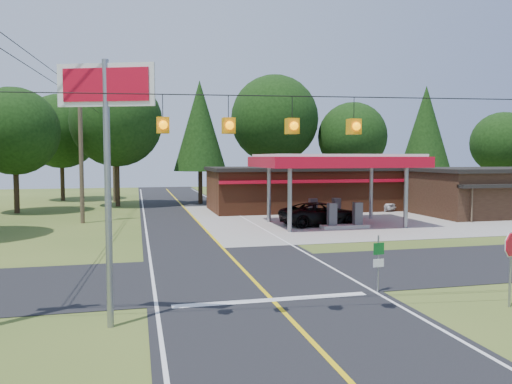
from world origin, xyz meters
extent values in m
plane|color=#3F581F|center=(0.00, 0.00, 0.00)|extent=(120.00, 120.00, 0.00)
cube|color=black|center=(0.00, 0.00, 0.01)|extent=(8.00, 120.00, 0.02)
cube|color=black|center=(0.00, 0.00, 0.01)|extent=(70.00, 7.00, 0.02)
cube|color=yellow|center=(0.00, 0.00, 0.03)|extent=(0.15, 110.00, 0.00)
cylinder|color=gray|center=(5.00, 10.50, 2.10)|extent=(0.28, 0.28, 4.20)
cylinder|color=gray|center=(5.00, 15.50, 2.10)|extent=(0.28, 0.28, 4.20)
cylinder|color=gray|center=(13.00, 10.50, 2.10)|extent=(0.28, 0.28, 4.20)
cylinder|color=gray|center=(13.00, 15.50, 2.10)|extent=(0.28, 0.28, 4.20)
cube|color=red|center=(9.00, 13.00, 4.35)|extent=(10.60, 7.40, 0.70)
cube|color=white|center=(9.00, 13.00, 4.75)|extent=(10.00, 7.00, 0.25)
cube|color=#9E9B93|center=(9.00, 11.20, 0.13)|extent=(3.20, 0.90, 0.22)
cube|color=#3F3F44|center=(8.10, 11.20, 0.95)|extent=(0.55, 0.45, 1.50)
cube|color=#3F3F44|center=(9.90, 11.20, 0.95)|extent=(0.55, 0.45, 1.50)
cube|color=#9E9B93|center=(9.00, 14.80, 0.13)|extent=(3.20, 0.90, 0.22)
cube|color=#3F3F44|center=(8.10, 14.80, 0.95)|extent=(0.55, 0.45, 1.50)
cube|color=#3F3F44|center=(9.90, 14.80, 0.95)|extent=(0.55, 0.45, 1.50)
cube|color=brown|center=(10.00, 23.00, 1.75)|extent=(16.00, 7.00, 3.50)
cube|color=black|center=(10.00, 23.00, 3.65)|extent=(16.40, 7.40, 0.30)
cube|color=red|center=(10.00, 19.40, 2.70)|extent=(16.00, 0.50, 0.25)
cylinder|color=#473828|center=(-8.00, 18.00, 5.00)|extent=(0.30, 0.30, 10.00)
cube|color=#473828|center=(-8.00, 18.00, 9.40)|extent=(1.80, 0.12, 0.12)
cube|color=#473828|center=(-8.00, 18.00, 8.80)|extent=(1.40, 0.12, 0.12)
cylinder|color=#473828|center=(-6.50, 35.00, 4.75)|extent=(0.30, 0.30, 9.50)
cube|color=orange|center=(-3.55, -5.70, 5.50)|extent=(0.32, 0.32, 0.42)
cube|color=orange|center=(-1.85, -5.90, 5.50)|extent=(0.32, 0.32, 0.42)
cube|color=orange|center=(-0.15, -6.10, 5.50)|extent=(0.32, 0.32, 0.42)
cube|color=orange|center=(1.55, -6.30, 5.50)|extent=(0.32, 0.32, 0.42)
cylinder|color=#332316|center=(-14.00, 26.00, 1.98)|extent=(0.44, 0.44, 3.96)
sphere|color=black|center=(-14.00, 26.00, 6.82)|extent=(7.26, 7.26, 7.26)
cylinder|color=#332316|center=(-6.00, 30.00, 2.34)|extent=(0.44, 0.44, 4.68)
sphere|color=black|center=(-6.00, 30.00, 8.06)|extent=(8.58, 8.58, 8.58)
cylinder|color=#332316|center=(2.00, 31.00, 2.16)|extent=(0.44, 0.44, 4.32)
cone|color=black|center=(2.00, 31.00, 7.80)|extent=(5.28, 5.28, 9.00)
cylinder|color=#332316|center=(10.00, 32.00, 2.52)|extent=(0.44, 0.44, 5.04)
sphere|color=black|center=(10.00, 32.00, 8.68)|extent=(9.24, 9.24, 9.24)
cylinder|color=#332316|center=(18.00, 30.00, 1.98)|extent=(0.44, 0.44, 3.96)
sphere|color=black|center=(18.00, 30.00, 6.82)|extent=(7.26, 7.26, 7.26)
cylinder|color=#332316|center=(26.00, 29.00, 2.16)|extent=(0.44, 0.44, 4.32)
cone|color=black|center=(26.00, 29.00, 7.80)|extent=(5.28, 5.28, 9.00)
cylinder|color=#332316|center=(34.00, 27.00, 1.80)|extent=(0.44, 0.44, 3.60)
sphere|color=black|center=(34.00, 27.00, 6.20)|extent=(6.60, 6.60, 6.60)
cylinder|color=#332316|center=(-12.00, 38.00, 2.16)|extent=(0.44, 0.44, 4.32)
sphere|color=black|center=(-12.00, 38.00, 7.44)|extent=(7.92, 7.92, 7.92)
imported|color=black|center=(8.01, 12.96, 0.78)|extent=(6.30, 6.30, 1.57)
imported|color=white|center=(16.23, 21.00, 0.65)|extent=(5.15, 5.15, 1.29)
cylinder|color=gray|center=(-5.00, -5.00, 3.63)|extent=(0.18, 0.18, 7.26)
cube|color=white|center=(-5.00, -5.00, 6.59)|extent=(2.55, 1.02, 1.14)
cube|color=red|center=(-5.00, -5.05, 6.59)|extent=(2.24, 0.89, 0.88)
cylinder|color=gray|center=(7.00, -6.00, 1.14)|extent=(0.07, 0.07, 2.28)
cylinder|color=gray|center=(3.80, -3.50, 1.00)|extent=(0.06, 0.06, 2.00)
cube|color=#0C591E|center=(3.80, -3.54, 1.54)|extent=(0.41, 0.07, 0.41)
cube|color=white|center=(3.80, -3.54, 1.04)|extent=(0.41, 0.07, 0.27)
camera|label=1|loc=(-4.24, -18.99, 4.67)|focal=35.00mm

